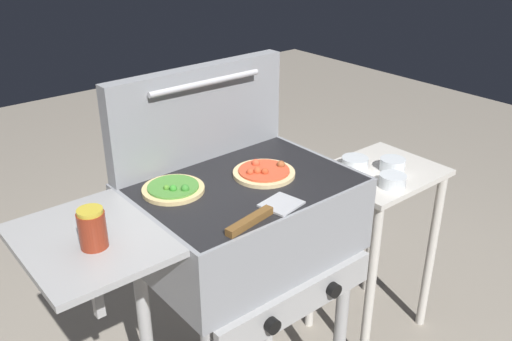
{
  "coord_description": "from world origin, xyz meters",
  "views": [
    {
      "loc": [
        -0.88,
        -1.13,
        1.62
      ],
      "look_at": [
        0.05,
        0.0,
        0.92
      ],
      "focal_mm": 38.26,
      "sensor_mm": 36.0,
      "label": 1
    }
  ],
  "objects_px": {
    "topping_bowl_near": "(393,181)",
    "spatula": "(263,214)",
    "pizza_pepperoni": "(264,172)",
    "topping_bowl_middle": "(392,165)",
    "prep_table": "(376,218)",
    "topping_bowl_far": "(355,163)",
    "sauce_jar": "(92,228)",
    "grill": "(241,225)",
    "pizza_veggie": "(174,189)"
  },
  "relations": [
    {
      "from": "grill",
      "to": "pizza_veggie",
      "type": "distance_m",
      "value": 0.25
    },
    {
      "from": "topping_bowl_near",
      "to": "topping_bowl_middle",
      "type": "xyz_separation_m",
      "value": [
        0.11,
        0.09,
        0.0
      ]
    },
    {
      "from": "pizza_veggie",
      "to": "prep_table",
      "type": "relative_size",
      "value": 0.24
    },
    {
      "from": "pizza_veggie",
      "to": "prep_table",
      "type": "xyz_separation_m",
      "value": [
        0.85,
        -0.07,
        -0.38
      ]
    },
    {
      "from": "grill",
      "to": "topping_bowl_middle",
      "type": "relative_size",
      "value": 10.14
    },
    {
      "from": "grill",
      "to": "spatula",
      "type": "bearing_deg",
      "value": -110.52
    },
    {
      "from": "topping_bowl_near",
      "to": "topping_bowl_far",
      "type": "height_order",
      "value": "same"
    },
    {
      "from": "sauce_jar",
      "to": "spatula",
      "type": "bearing_deg",
      "value": -20.16
    },
    {
      "from": "grill",
      "to": "spatula",
      "type": "xyz_separation_m",
      "value": [
        -0.07,
        -0.19,
        0.15
      ]
    },
    {
      "from": "topping_bowl_middle",
      "to": "topping_bowl_far",
      "type": "bearing_deg",
      "value": 135.62
    },
    {
      "from": "grill",
      "to": "prep_table",
      "type": "bearing_deg",
      "value": 0.37
    },
    {
      "from": "pizza_pepperoni",
      "to": "prep_table",
      "type": "bearing_deg",
      "value": 0.67
    },
    {
      "from": "pizza_veggie",
      "to": "topping_bowl_far",
      "type": "height_order",
      "value": "pizza_veggie"
    },
    {
      "from": "prep_table",
      "to": "topping_bowl_far",
      "type": "bearing_deg",
      "value": 132.0
    },
    {
      "from": "sauce_jar",
      "to": "spatula",
      "type": "distance_m",
      "value": 0.43
    },
    {
      "from": "pizza_veggie",
      "to": "topping_bowl_middle",
      "type": "distance_m",
      "value": 0.9
    },
    {
      "from": "pizza_pepperoni",
      "to": "topping_bowl_near",
      "type": "distance_m",
      "value": 0.54
    },
    {
      "from": "pizza_veggie",
      "to": "spatula",
      "type": "distance_m",
      "value": 0.29
    },
    {
      "from": "pizza_pepperoni",
      "to": "topping_bowl_far",
      "type": "relative_size",
      "value": 1.87
    },
    {
      "from": "pizza_pepperoni",
      "to": "topping_bowl_far",
      "type": "height_order",
      "value": "pizza_pepperoni"
    },
    {
      "from": "prep_table",
      "to": "grill",
      "type": "bearing_deg",
      "value": -179.63
    },
    {
      "from": "pizza_veggie",
      "to": "grill",
      "type": "bearing_deg",
      "value": -23.74
    },
    {
      "from": "pizza_pepperoni",
      "to": "sauce_jar",
      "type": "distance_m",
      "value": 0.56
    },
    {
      "from": "topping_bowl_near",
      "to": "spatula",
      "type": "bearing_deg",
      "value": -172.9
    },
    {
      "from": "pizza_pepperoni",
      "to": "spatula",
      "type": "xyz_separation_m",
      "value": [
        -0.16,
        -0.19,
        -0.0
      ]
    },
    {
      "from": "prep_table",
      "to": "sauce_jar",
      "type": "bearing_deg",
      "value": -177.64
    },
    {
      "from": "pizza_veggie",
      "to": "topping_bowl_middle",
      "type": "xyz_separation_m",
      "value": [
        0.89,
        -0.1,
        -0.15
      ]
    },
    {
      "from": "grill",
      "to": "topping_bowl_middle",
      "type": "xyz_separation_m",
      "value": [
        0.71,
        -0.02,
        0.0
      ]
    },
    {
      "from": "grill",
      "to": "topping_bowl_middle",
      "type": "bearing_deg",
      "value": -1.61
    },
    {
      "from": "topping_bowl_near",
      "to": "topping_bowl_far",
      "type": "bearing_deg",
      "value": 86.78
    },
    {
      "from": "topping_bowl_far",
      "to": "grill",
      "type": "bearing_deg",
      "value": -172.7
    },
    {
      "from": "sauce_jar",
      "to": "topping_bowl_middle",
      "type": "bearing_deg",
      "value": 1.11
    },
    {
      "from": "spatula",
      "to": "topping_bowl_near",
      "type": "bearing_deg",
      "value": 7.1
    },
    {
      "from": "grill",
      "to": "topping_bowl_middle",
      "type": "distance_m",
      "value": 0.71
    },
    {
      "from": "pizza_veggie",
      "to": "topping_bowl_near",
      "type": "height_order",
      "value": "pizza_veggie"
    },
    {
      "from": "sauce_jar",
      "to": "prep_table",
      "type": "height_order",
      "value": "sauce_jar"
    },
    {
      "from": "prep_table",
      "to": "topping_bowl_middle",
      "type": "xyz_separation_m",
      "value": [
        0.03,
        -0.02,
        0.23
      ]
    },
    {
      "from": "pizza_pepperoni",
      "to": "spatula",
      "type": "relative_size",
      "value": 0.71
    },
    {
      "from": "pizza_pepperoni",
      "to": "topping_bowl_near",
      "type": "height_order",
      "value": "pizza_pepperoni"
    },
    {
      "from": "sauce_jar",
      "to": "spatula",
      "type": "xyz_separation_m",
      "value": [
        0.4,
        -0.15,
        -0.04
      ]
    },
    {
      "from": "topping_bowl_near",
      "to": "topping_bowl_far",
      "type": "xyz_separation_m",
      "value": [
        0.01,
        0.18,
        0.0
      ]
    },
    {
      "from": "topping_bowl_middle",
      "to": "grill",
      "type": "bearing_deg",
      "value": 178.39
    },
    {
      "from": "sauce_jar",
      "to": "prep_table",
      "type": "relative_size",
      "value": 0.14
    },
    {
      "from": "pizza_pepperoni",
      "to": "prep_table",
      "type": "xyz_separation_m",
      "value": [
        0.59,
        0.01,
        -0.38
      ]
    },
    {
      "from": "grill",
      "to": "topping_bowl_far",
      "type": "relative_size",
      "value": 9.58
    },
    {
      "from": "pizza_veggie",
      "to": "prep_table",
      "type": "bearing_deg",
      "value": -4.94
    },
    {
      "from": "grill",
      "to": "topping_bowl_near",
      "type": "distance_m",
      "value": 0.61
    },
    {
      "from": "pizza_pepperoni",
      "to": "prep_table",
      "type": "distance_m",
      "value": 0.7
    },
    {
      "from": "topping_bowl_middle",
      "to": "pizza_pepperoni",
      "type": "bearing_deg",
      "value": 178.38
    },
    {
      "from": "grill",
      "to": "prep_table",
      "type": "distance_m",
      "value": 0.71
    }
  ]
}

